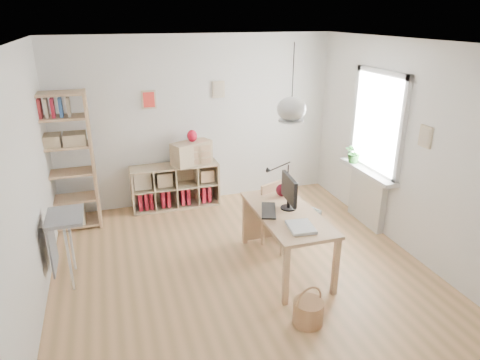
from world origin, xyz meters
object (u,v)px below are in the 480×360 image
object	(u,v)px
storage_chest	(295,216)
desk	(287,219)
tall_bookshelf	(63,157)
drawer_chest	(192,153)
cube_shelf	(174,189)
monitor	(289,191)
chair	(280,211)

from	to	relation	value
storage_chest	desk	bearing A→B (deg)	-145.21
tall_bookshelf	drawer_chest	size ratio (longest dim) A/B	3.17
desk	storage_chest	bearing A→B (deg)	58.44
cube_shelf	desk	bearing A→B (deg)	-65.39
desk	cube_shelf	distance (m)	2.48
drawer_chest	monitor	bearing A→B (deg)	-92.82
cube_shelf	monitor	world-z (taller)	monitor
chair	drawer_chest	bearing A→B (deg)	94.18
tall_bookshelf	cube_shelf	bearing A→B (deg)	10.19
tall_bookshelf	storage_chest	bearing A→B (deg)	-18.87
monitor	drawer_chest	distance (m)	2.24
cube_shelf	monitor	distance (m)	2.49
drawer_chest	storage_chest	bearing A→B (deg)	-69.19
cube_shelf	monitor	bearing A→B (deg)	-63.24
desk	chair	distance (m)	0.57
chair	storage_chest	distance (m)	0.61
monitor	drawer_chest	size ratio (longest dim) A/B	0.76
storage_chest	drawer_chest	distance (m)	1.94
cube_shelf	tall_bookshelf	xyz separation A→B (m)	(-1.56, -0.28, 0.79)
monitor	tall_bookshelf	bearing A→B (deg)	150.61
chair	drawer_chest	world-z (taller)	drawer_chest
desk	monitor	world-z (taller)	monitor
tall_bookshelf	storage_chest	world-z (taller)	tall_bookshelf
desk	tall_bookshelf	distance (m)	3.27
tall_bookshelf	drawer_chest	world-z (taller)	tall_bookshelf
cube_shelf	tall_bookshelf	world-z (taller)	tall_bookshelf
chair	monitor	xyz separation A→B (m)	(-0.08, -0.44, 0.49)
desk	tall_bookshelf	bearing A→B (deg)	142.99
desk	storage_chest	size ratio (longest dim) A/B	1.82
cube_shelf	chair	bearing A→B (deg)	-55.74
chair	drawer_chest	size ratio (longest dim) A/B	1.39
chair	storage_chest	bearing A→B (deg)	17.57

